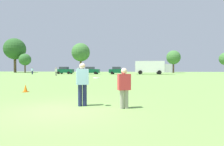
{
  "coord_description": "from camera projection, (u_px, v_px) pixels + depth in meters",
  "views": [
    {
      "loc": [
        2.51,
        -6.58,
        1.53
      ],
      "look_at": [
        1.44,
        3.79,
        1.25
      ],
      "focal_mm": 30.8,
      "sensor_mm": 36.0,
      "label": 1
    }
  ],
  "objects": [
    {
      "name": "player_defender",
      "position": [
        124.0,
        86.0,
        7.21
      ],
      "size": [
        0.52,
        0.4,
        1.53
      ],
      "color": "gray",
      "rests_on": "ground"
    },
    {
      "name": "box_truck",
      "position": [
        152.0,
        67.0,
        46.29
      ],
      "size": [
        8.58,
        3.2,
        3.18
      ],
      "color": "white",
      "rests_on": "ground"
    },
    {
      "name": "frisbee",
      "position": [
        97.0,
        78.0,
        7.6
      ],
      "size": [
        0.27,
        0.27,
        0.05
      ],
      "color": "white"
    },
    {
      "name": "ground_plane",
      "position": [
        61.0,
        111.0,
        6.84
      ],
      "size": [
        140.94,
        140.94,
        0.0
      ],
      "primitive_type": "plane",
      "color": "#6B9347"
    },
    {
      "name": "bystander_far_jogger",
      "position": [
        32.0,
        70.0,
        46.41
      ],
      "size": [
        0.51,
        0.36,
        1.66
      ],
      "color": "#1E234C",
      "rests_on": "ground"
    },
    {
      "name": "parked_car_center",
      "position": [
        118.0,
        70.0,
        46.59
      ],
      "size": [
        4.26,
        2.33,
        1.82
      ],
      "color": "#0C4C2D",
      "rests_on": "ground"
    },
    {
      "name": "tree_center_elm",
      "position": [
        81.0,
        52.0,
        59.96
      ],
      "size": [
        5.72,
        5.72,
        9.29
      ],
      "color": "brown",
      "rests_on": "ground"
    },
    {
      "name": "bystander_sideline_watcher",
      "position": [
        78.0,
        71.0,
        42.1
      ],
      "size": [
        0.51,
        0.38,
        1.67
      ],
      "color": "black",
      "rests_on": "ground"
    },
    {
      "name": "parked_car_near_left",
      "position": [
        65.0,
        70.0,
        48.71
      ],
      "size": [
        4.26,
        2.33,
        1.82
      ],
      "color": "#0C4C2D",
      "rests_on": "ground"
    },
    {
      "name": "parked_car_mid_left",
      "position": [
        91.0,
        70.0,
        47.82
      ],
      "size": [
        4.26,
        2.33,
        1.82
      ],
      "color": "#0C4C2D",
      "rests_on": "ground"
    },
    {
      "name": "tree_west_maple",
      "position": [
        25.0,
        60.0,
        61.36
      ],
      "size": [
        3.76,
        3.76,
        6.11
      ],
      "color": "brown",
      "rests_on": "ground"
    },
    {
      "name": "tree_east_birch",
      "position": [
        173.0,
        57.0,
        58.63
      ],
      "size": [
        4.24,
        4.24,
        6.89
      ],
      "color": "brown",
      "rests_on": "ground"
    },
    {
      "name": "bystander_field_marshal",
      "position": [
        56.0,
        71.0,
        37.23
      ],
      "size": [
        0.49,
        0.37,
        1.6
      ],
      "color": "gray",
      "rests_on": "ground"
    },
    {
      "name": "player_thrower",
      "position": [
        82.0,
        82.0,
        7.67
      ],
      "size": [
        0.54,
        0.41,
        1.72
      ],
      "color": "#1E234C",
      "rests_on": "ground"
    },
    {
      "name": "tree_west_oak",
      "position": [
        15.0,
        49.0,
        63.48
      ],
      "size": [
        6.98,
        6.98,
        11.34
      ],
      "color": "brown",
      "rests_on": "ground"
    },
    {
      "name": "traffic_cone",
      "position": [
        26.0,
        88.0,
        12.15
      ],
      "size": [
        0.32,
        0.32,
        0.48
      ],
      "color": "#D8590C",
      "rests_on": "ground"
    }
  ]
}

